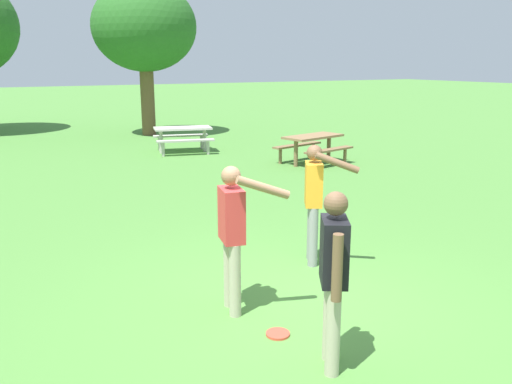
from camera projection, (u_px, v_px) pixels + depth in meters
ground_plane at (290, 307)px, 6.08m from camera, size 120.00×120.00×0.00m
person_thrower at (314, 195)px, 7.21m from camera, size 0.56×0.82×1.64m
person_catcher at (333, 269)px, 4.68m from camera, size 0.38×0.54×1.64m
person_bystander at (233, 228)px, 5.78m from camera, size 0.65×0.72×1.64m
frisbee at (278, 334)px, 5.46m from camera, size 0.24×0.24×0.03m
picnic_table_near at (313, 143)px, 14.52m from camera, size 1.98×1.77×0.77m
picnic_table_far at (183, 134)px, 16.32m from camera, size 1.99×1.78×0.77m
tree_back_left at (144, 28)px, 19.47m from camera, size 3.78×3.78×5.54m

